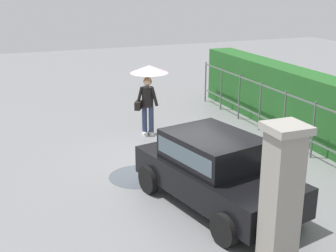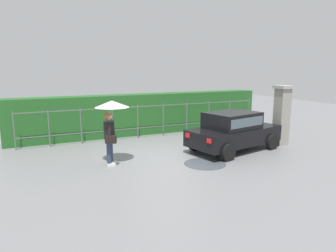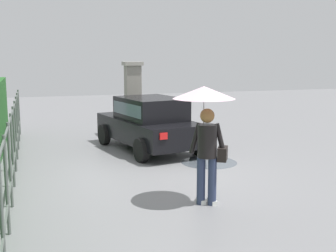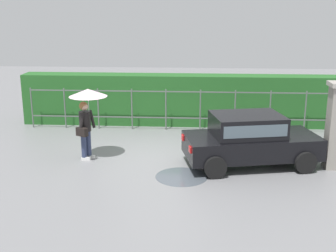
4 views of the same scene
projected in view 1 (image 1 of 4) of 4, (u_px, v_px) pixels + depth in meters
ground_plane at (180, 159)px, 11.89m from camera, size 40.00×40.00×0.00m
car at (215, 168)px, 9.28m from camera, size 3.97×2.47×1.48m
pedestrian at (148, 82)px, 13.22m from camera, size 1.10×1.10×2.10m
gate_pillar at (281, 197)px, 7.06m from camera, size 0.60×0.60×2.42m
fence_section at (298, 121)px, 12.26m from camera, size 11.24×0.05×1.50m
hedge_row at (324, 113)px, 12.52m from camera, size 12.19×0.90×1.90m
puddle_near at (138, 176)px, 10.82m from camera, size 1.39×1.39×0.00m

